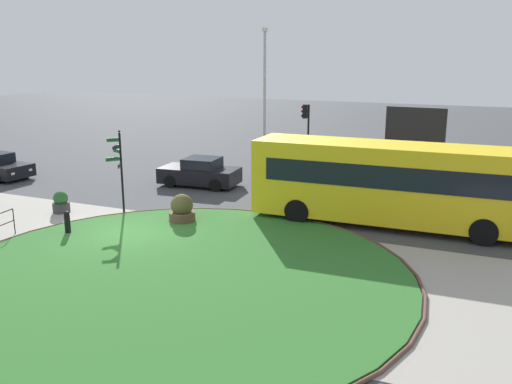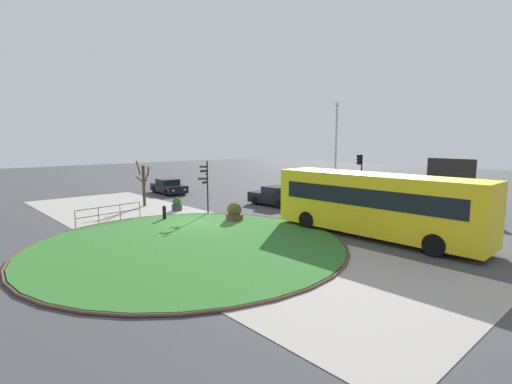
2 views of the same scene
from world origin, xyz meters
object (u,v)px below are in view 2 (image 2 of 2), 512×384
at_px(bollard_foreground, 164,213).
at_px(car_near_lane, 275,197).
at_px(street_tree_bare, 144,183).
at_px(planter_kerbside, 177,205).
at_px(traffic_light_near, 360,168).
at_px(bus_yellow, 375,204).
at_px(lamppost_tall, 336,148).
at_px(planter_near_signpost, 234,213).
at_px(car_far_lane, 168,187).
at_px(signpost_directional, 206,184).
at_px(billboard_left, 451,176).

relative_size(bollard_foreground, car_near_lane, 0.23).
height_order(bollard_foreground, street_tree_bare, street_tree_bare).
bearing_deg(street_tree_bare, planter_kerbside, 15.38).
height_order(traffic_light_near, planter_kerbside, traffic_light_near).
xyz_separation_m(bus_yellow, lamppost_tall, (-9.16, 9.16, 2.58)).
bearing_deg(lamppost_tall, traffic_light_near, -14.40).
height_order(car_near_lane, planter_kerbside, car_near_lane).
xyz_separation_m(planter_near_signpost, street_tree_bare, (-8.77, -1.65, 1.22)).
bearing_deg(car_far_lane, signpost_directional, -11.89).
xyz_separation_m(bollard_foreground, planter_kerbside, (-2.36, 2.27, -0.05)).
relative_size(bollard_foreground, billboard_left, 0.26).
height_order(bollard_foreground, planter_near_signpost, planter_near_signpost).
height_order(bus_yellow, car_near_lane, bus_yellow).
bearing_deg(street_tree_bare, car_near_lane, 50.25).
relative_size(bollard_foreground, car_far_lane, 0.21).
bearing_deg(planter_near_signpost, bus_yellow, 21.09).
height_order(car_near_lane, billboard_left, billboard_left).
bearing_deg(bollard_foreground, car_near_lane, 85.40).
relative_size(billboard_left, street_tree_bare, 1.06).
height_order(lamppost_tall, planter_kerbside, lamppost_tall).
bearing_deg(planter_kerbside, car_far_lane, 154.45).
height_order(signpost_directional, lamppost_tall, lamppost_tall).
bearing_deg(traffic_light_near, bollard_foreground, 62.56).
bearing_deg(lamppost_tall, bollard_foreground, -96.55).
distance_m(lamppost_tall, street_tree_bare, 15.83).
bearing_deg(planter_near_signpost, lamppost_tall, 96.74).
height_order(bus_yellow, car_far_lane, bus_yellow).
bearing_deg(bollard_foreground, signpost_directional, 84.88).
xyz_separation_m(car_near_lane, traffic_light_near, (3.86, 5.46, 2.15)).
distance_m(bollard_foreground, planter_kerbside, 3.28).
bearing_deg(bollard_foreground, planter_kerbside, 136.12).
relative_size(car_far_lane, planter_kerbside, 4.71).
xyz_separation_m(signpost_directional, planter_near_signpost, (2.91, 0.03, -1.57)).
bearing_deg(car_near_lane, planter_kerbside, 60.89).
bearing_deg(bus_yellow, billboard_left, -87.66).
xyz_separation_m(planter_kerbside, street_tree_bare, (-3.23, -0.89, 1.32)).
xyz_separation_m(car_far_lane, lamppost_tall, (12.34, 8.96, 3.69)).
relative_size(traffic_light_near, billboard_left, 1.06).
distance_m(signpost_directional, car_far_lane, 11.43).
height_order(car_far_lane, lamppost_tall, lamppost_tall).
distance_m(bus_yellow, planter_near_signpost, 8.37).
xyz_separation_m(signpost_directional, lamppost_tall, (1.47, 12.17, 2.22)).
bearing_deg(billboard_left, bollard_foreground, -118.15).
distance_m(signpost_directional, street_tree_bare, 6.09).
bearing_deg(street_tree_bare, signpost_directional, 15.43).
height_order(signpost_directional, planter_near_signpost, signpost_directional).
distance_m(car_far_lane, billboard_left, 23.69).
relative_size(planter_near_signpost, planter_kerbside, 1.26).
bearing_deg(traffic_light_near, street_tree_bare, 42.23).
relative_size(bollard_foreground, planter_near_signpost, 0.78).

